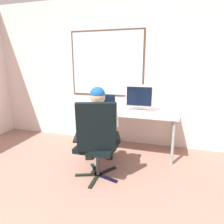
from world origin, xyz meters
TOP-DOWN VIEW (x-y plane):
  - wall_rear at (-0.01, 2.46)m, footprint 5.21×0.08m
  - desk at (0.22, 2.05)m, footprint 1.57×0.70m
  - office_chair at (0.03, 1.07)m, footprint 0.66×0.60m
  - person_seated at (-0.05, 1.33)m, footprint 0.68×0.88m
  - crt_monitor at (0.39, 2.06)m, footprint 0.43×0.19m
  - laptop at (-0.23, 2.13)m, footprint 0.35×0.29m
  - wine_glass at (0.12, 1.90)m, footprint 0.08×0.08m

SIDE VIEW (x-z plane):
  - office_chair at x=0.03m, z-range 0.05..1.10m
  - person_seated at x=-0.05m, z-range 0.02..1.22m
  - desk at x=0.22m, z-range 0.29..1.01m
  - laptop at x=-0.23m, z-range 0.67..0.89m
  - wine_glass at x=0.12m, z-range 0.75..0.88m
  - crt_monitor at x=0.39m, z-range 0.75..1.17m
  - wall_rear at x=-0.01m, z-range 0.01..2.59m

